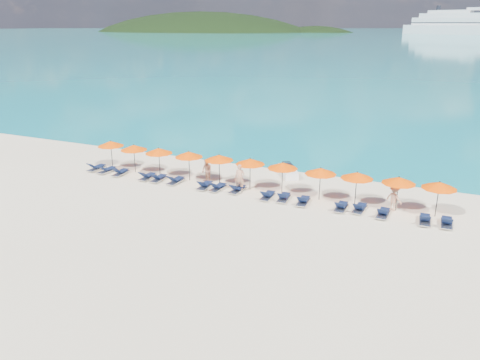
% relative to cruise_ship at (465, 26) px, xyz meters
% --- Properties ---
extents(ground, '(1400.00, 1400.00, 0.00)m').
position_rel_cruise_ship_xyz_m(ground, '(-14.90, -507.70, -8.63)').
color(ground, beige).
extents(sea, '(1600.00, 1300.00, 0.01)m').
position_rel_cruise_ship_xyz_m(sea, '(-14.90, 152.30, -8.63)').
color(sea, '#1FA9B2').
rests_on(sea, ground).
extents(headland_main, '(374.00, 242.00, 126.50)m').
position_rel_cruise_ship_xyz_m(headland_main, '(-314.90, 32.30, -46.63)').
color(headland_main, black).
rests_on(headland_main, ground).
extents(headland_small, '(162.00, 126.00, 85.50)m').
position_rel_cruise_ship_xyz_m(headland_small, '(-164.90, 52.30, -43.63)').
color(headland_small, black).
rests_on(headland_small, ground).
extents(cruise_ship, '(117.25, 63.49, 33.18)m').
position_rel_cruise_ship_xyz_m(cruise_ship, '(0.00, 0.00, 0.00)').
color(cruise_ship, silver).
rests_on(cruise_ship, ground).
extents(jetski, '(2.28, 2.81, 0.96)m').
position_rel_cruise_ship_xyz_m(jetski, '(-13.39, -499.00, -8.24)').
color(jetski, white).
rests_on(jetski, ground).
extents(beachgoer_a, '(0.79, 0.60, 1.95)m').
position_rel_cruise_ship_xyz_m(beachgoer_a, '(-15.36, -503.75, -7.66)').
color(beachgoer_a, tan).
rests_on(beachgoer_a, ground).
extents(beachgoer_b, '(0.99, 0.82, 1.77)m').
position_rel_cruise_ship_xyz_m(beachgoer_b, '(-18.40, -502.91, -7.75)').
color(beachgoer_b, tan).
rests_on(beachgoer_b, ground).
extents(beachgoer_c, '(1.19, 0.93, 1.67)m').
position_rel_cruise_ship_xyz_m(beachgoer_c, '(-5.09, -502.97, -7.80)').
color(beachgoer_c, tan).
rests_on(beachgoer_c, ground).
extents(umbrella_0, '(2.10, 2.10, 2.28)m').
position_rel_cruise_ship_xyz_m(umbrella_0, '(-27.18, -502.81, -6.62)').
color(umbrella_0, black).
rests_on(umbrella_0, ground).
extents(umbrella_1, '(2.10, 2.10, 2.28)m').
position_rel_cruise_ship_xyz_m(umbrella_1, '(-24.74, -503.06, -6.62)').
color(umbrella_1, black).
rests_on(umbrella_1, ground).
extents(umbrella_2, '(2.10, 2.10, 2.28)m').
position_rel_cruise_ship_xyz_m(umbrella_2, '(-22.41, -503.08, -6.62)').
color(umbrella_2, black).
rests_on(umbrella_2, ground).
extents(umbrella_3, '(2.10, 2.10, 2.28)m').
position_rel_cruise_ship_xyz_m(umbrella_3, '(-19.80, -503.04, -6.62)').
color(umbrella_3, black).
rests_on(umbrella_3, ground).
extents(umbrella_4, '(2.10, 2.10, 2.28)m').
position_rel_cruise_ship_xyz_m(umbrella_4, '(-17.36, -502.91, -6.62)').
color(umbrella_4, black).
rests_on(umbrella_4, ground).
extents(umbrella_5, '(2.10, 2.10, 2.28)m').
position_rel_cruise_ship_xyz_m(umbrella_5, '(-14.93, -502.90, -6.62)').
color(umbrella_5, black).
rests_on(umbrella_5, ground).
extents(umbrella_6, '(2.10, 2.10, 2.28)m').
position_rel_cruise_ship_xyz_m(umbrella_6, '(-12.53, -502.90, -6.62)').
color(umbrella_6, black).
rests_on(umbrella_6, ground).
extents(umbrella_7, '(2.10, 2.10, 2.28)m').
position_rel_cruise_ship_xyz_m(umbrella_7, '(-9.84, -503.04, -6.62)').
color(umbrella_7, black).
rests_on(umbrella_7, ground).
extents(umbrella_8, '(2.10, 2.10, 2.28)m').
position_rel_cruise_ship_xyz_m(umbrella_8, '(-7.48, -502.99, -6.62)').
color(umbrella_8, black).
rests_on(umbrella_8, ground).
extents(umbrella_9, '(2.10, 2.10, 2.28)m').
position_rel_cruise_ship_xyz_m(umbrella_9, '(-4.94, -502.91, -6.62)').
color(umbrella_9, black).
rests_on(umbrella_9, ground).
extents(umbrella_10, '(2.10, 2.10, 2.28)m').
position_rel_cruise_ship_xyz_m(umbrella_10, '(-2.61, -502.89, -6.62)').
color(umbrella_10, black).
rests_on(umbrella_10, ground).
extents(lounger_0, '(0.70, 1.73, 0.66)m').
position_rel_cruise_ship_xyz_m(lounger_0, '(-27.86, -503.97, -8.40)').
color(lounger_0, silver).
rests_on(lounger_0, ground).
extents(lounger_1, '(0.77, 1.75, 0.66)m').
position_rel_cruise_ship_xyz_m(lounger_1, '(-26.69, -504.11, -8.40)').
color(lounger_1, silver).
rests_on(lounger_1, ground).
extents(lounger_2, '(0.74, 1.74, 0.66)m').
position_rel_cruise_ship_xyz_m(lounger_2, '(-25.31, -504.18, -8.40)').
color(lounger_2, silver).
rests_on(lounger_2, ground).
extents(lounger_3, '(0.64, 1.71, 0.66)m').
position_rel_cruise_ship_xyz_m(lounger_3, '(-22.81, -504.18, -8.40)').
color(lounger_3, silver).
rests_on(lounger_3, ground).
extents(lounger_4, '(0.69, 1.73, 0.66)m').
position_rel_cruise_ship_xyz_m(lounger_4, '(-21.81, -504.17, -8.40)').
color(lounger_4, silver).
rests_on(lounger_4, ground).
extents(lounger_5, '(0.66, 1.71, 0.66)m').
position_rel_cruise_ship_xyz_m(lounger_5, '(-20.36, -504.12, -8.40)').
color(lounger_5, silver).
rests_on(lounger_5, ground).
extents(lounger_6, '(0.74, 1.74, 0.66)m').
position_rel_cruise_ship_xyz_m(lounger_6, '(-17.88, -504.20, -8.40)').
color(lounger_6, silver).
rests_on(lounger_6, ground).
extents(lounger_7, '(0.74, 1.74, 0.66)m').
position_rel_cruise_ship_xyz_m(lounger_7, '(-16.86, -504.17, -8.40)').
color(lounger_7, silver).
rests_on(lounger_7, ground).
extents(lounger_8, '(0.72, 1.74, 0.66)m').
position_rel_cruise_ship_xyz_m(lounger_8, '(-15.43, -503.96, -8.40)').
color(lounger_8, silver).
rests_on(lounger_8, ground).
extents(lounger_9, '(0.65, 1.71, 0.66)m').
position_rel_cruise_ship_xyz_m(lounger_9, '(-13.05, -504.30, -8.40)').
color(lounger_9, silver).
rests_on(lounger_9, ground).
extents(lounger_10, '(0.78, 1.75, 0.66)m').
position_rel_cruise_ship_xyz_m(lounger_10, '(-11.94, -504.17, -8.40)').
color(lounger_10, silver).
rests_on(lounger_10, ground).
extents(lounger_11, '(0.73, 1.74, 0.66)m').
position_rel_cruise_ship_xyz_m(lounger_11, '(-10.57, -504.27, -8.40)').
color(lounger_11, silver).
rests_on(lounger_11, ground).
extents(lounger_12, '(0.62, 1.70, 0.66)m').
position_rel_cruise_ship_xyz_m(lounger_12, '(-8.09, -504.25, -8.40)').
color(lounger_12, silver).
rests_on(lounger_12, ground).
extents(lounger_13, '(0.74, 1.74, 0.66)m').
position_rel_cruise_ship_xyz_m(lounger_13, '(-6.98, -504.03, -8.40)').
color(lounger_13, silver).
rests_on(lounger_13, ground).
extents(lounger_14, '(0.68, 1.72, 0.66)m').
position_rel_cruise_ship_xyz_m(lounger_14, '(-5.52, -504.25, -8.40)').
color(lounger_14, silver).
rests_on(lounger_14, ground).
extents(lounger_15, '(0.73, 1.74, 0.66)m').
position_rel_cruise_ship_xyz_m(lounger_15, '(-3.12, -504.26, -8.40)').
color(lounger_15, silver).
rests_on(lounger_15, ground).
extents(lounger_16, '(0.67, 1.72, 0.66)m').
position_rel_cruise_ship_xyz_m(lounger_16, '(-1.93, -504.17, -8.40)').
color(lounger_16, silver).
rests_on(lounger_16, ground).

